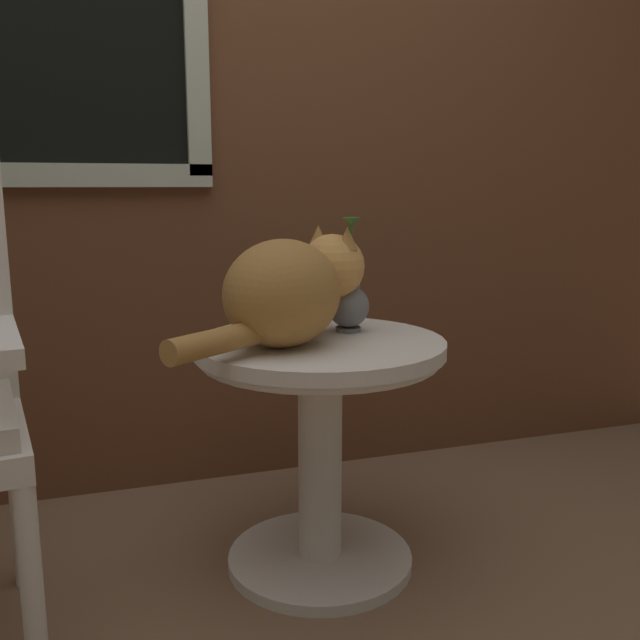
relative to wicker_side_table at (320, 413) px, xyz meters
name	(u,v)px	position (x,y,z in m)	size (l,w,h in m)	color
ground_plane	(241,620)	(-0.25, -0.18, -0.42)	(6.00, 6.00, 0.00)	#7F6047
back_wall	(172,83)	(-0.26, 0.66, 0.88)	(4.00, 0.07, 2.60)	brown
wicker_side_table	(320,413)	(0.00, 0.00, 0.00)	(0.63, 0.63, 0.61)	silver
cat	(291,289)	(-0.08, -0.02, 0.33)	(0.56, 0.43, 0.28)	#AD7A3D
pewter_vase_with_ivy	(348,298)	(0.10, 0.07, 0.28)	(0.11, 0.12, 0.30)	slate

